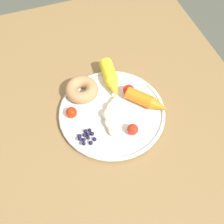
{
  "coord_description": "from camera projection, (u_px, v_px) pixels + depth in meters",
  "views": [
    {
      "loc": [
        -0.42,
        0.13,
        1.45
      ],
      "look_at": [
        0.01,
        -0.02,
        0.74
      ],
      "focal_mm": 45.92,
      "sensor_mm": 36.0,
      "label": 1
    }
  ],
  "objects": [
    {
      "name": "ground_plane",
      "position": [
        109.0,
        195.0,
        1.46
      ],
      "size": [
        6.0,
        6.0,
        0.0
      ],
      "primitive_type": "plane",
      "color": "#505345"
    },
    {
      "name": "tomato_far",
      "position": [
        129.0,
        90.0,
        0.86
      ],
      "size": [
        0.04,
        0.04,
        0.04
      ],
      "primitive_type": "sphere",
      "color": "red",
      "rests_on": "plate"
    },
    {
      "name": "tomato_near",
      "position": [
        133.0,
        129.0,
        0.79
      ],
      "size": [
        0.03,
        0.03,
        0.03
      ],
      "primitive_type": "sphere",
      "color": "red",
      "rests_on": "plate"
    },
    {
      "name": "carrot_orange",
      "position": [
        147.0,
        101.0,
        0.84
      ],
      "size": [
        0.12,
        0.12,
        0.04
      ],
      "color": "orange",
      "rests_on": "plate"
    },
    {
      "name": "plate",
      "position": [
        112.0,
        113.0,
        0.84
      ],
      "size": [
        0.31,
        0.31,
        0.02
      ],
      "color": "silver",
      "rests_on": "dining_table"
    },
    {
      "name": "tomato_mid",
      "position": [
        71.0,
        112.0,
        0.82
      ],
      "size": [
        0.03,
        0.03,
        0.03
      ],
      "primitive_type": "sphere",
      "color": "red",
      "rests_on": "plate"
    },
    {
      "name": "banana",
      "position": [
        110.0,
        114.0,
        0.82
      ],
      "size": [
        0.13,
        0.08,
        0.03
      ],
      "color": "#EAEBB9",
      "rests_on": "plate"
    },
    {
      "name": "blueberry_pile",
      "position": [
        87.0,
        137.0,
        0.79
      ],
      "size": [
        0.05,
        0.05,
        0.02
      ],
      "color": "#191638",
      "rests_on": "plate"
    },
    {
      "name": "carrot_yellow",
      "position": [
        111.0,
        78.0,
        0.88
      ],
      "size": [
        0.14,
        0.05,
        0.04
      ],
      "color": "yellow",
      "rests_on": "plate"
    },
    {
      "name": "dining_table",
      "position": [
        108.0,
        133.0,
        0.91
      ],
      "size": [
        1.16,
        0.89,
        0.73
      ],
      "color": "olive",
      "rests_on": "ground_plane"
    },
    {
      "name": "donut",
      "position": [
        82.0,
        90.0,
        0.86
      ],
      "size": [
        0.11,
        0.11,
        0.04
      ],
      "primitive_type": "torus",
      "rotation": [
        0.0,
        0.0,
        3.0
      ],
      "color": "tan",
      "rests_on": "plate"
    }
  ]
}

